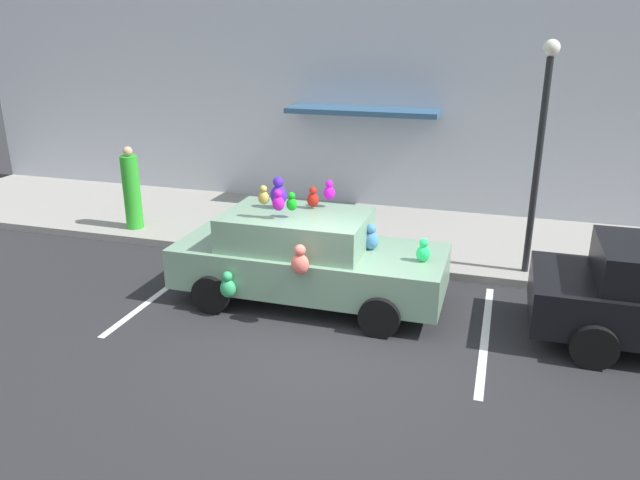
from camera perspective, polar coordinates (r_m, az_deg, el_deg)
name	(u,v)px	position (r m, az deg, el deg)	size (l,w,h in m)	color
ground_plane	(322,344)	(9.19, 0.16, -9.70)	(60.00, 60.00, 0.00)	#262628
sidewalk	(387,235)	(13.62, 6.29, 0.50)	(24.00, 4.00, 0.15)	gray
storefront_building	(409,82)	(15.06, 8.33, 14.40)	(24.00, 1.25, 6.40)	#B2B7C1
parking_stripe_front	(485,335)	(9.77, 15.17, -8.56)	(0.12, 3.60, 0.01)	silver
parking_stripe_rear	(163,291)	(11.25, -14.45, -4.62)	(0.12, 3.60, 0.01)	silver
plush_covered_car	(306,256)	(10.24, -1.34, -1.55)	(4.51, 2.10, 2.09)	gray
teddy_bear_on_sidewalk	(262,232)	(12.70, -5.42, 0.75)	(0.31, 0.25, 0.58)	pink
street_lamp_post	(541,137)	(11.34, 19.92, 9.04)	(0.28, 0.28, 4.11)	black
pedestrian_near_shopfront	(132,191)	(14.17, -17.17, 4.40)	(0.38, 0.38, 1.84)	green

